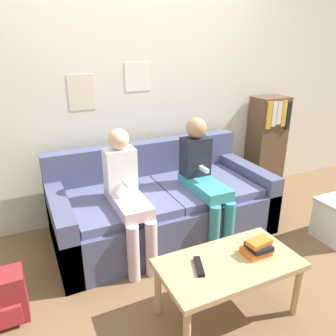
{
  "coord_description": "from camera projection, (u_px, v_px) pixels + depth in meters",
  "views": [
    {
      "loc": [
        -1.07,
        -1.84,
        1.65
      ],
      "look_at": [
        0.0,
        0.44,
        0.67
      ],
      "focal_mm": 35.0,
      "sensor_mm": 36.0,
      "label": 1
    }
  ],
  "objects": [
    {
      "name": "ground_plane",
      "position": [
        192.0,
        266.0,
        2.57
      ],
      "size": [
        10.0,
        10.0,
        0.0
      ],
      "primitive_type": "plane",
      "color": "brown"
    },
    {
      "name": "wall_back",
      "position": [
        137.0,
        81.0,
        3.05
      ],
      "size": [
        8.0,
        0.06,
        2.6
      ],
      "color": "silver",
      "rests_on": "ground_plane"
    },
    {
      "name": "couch",
      "position": [
        162.0,
        206.0,
        2.96
      ],
      "size": [
        1.9,
        0.91,
        0.77
      ],
      "color": "#4C5175",
      "rests_on": "ground_plane"
    },
    {
      "name": "coffee_table",
      "position": [
        229.0,
        268.0,
        2.01
      ],
      "size": [
        0.87,
        0.47,
        0.4
      ],
      "color": "tan",
      "rests_on": "ground_plane"
    },
    {
      "name": "person_left",
      "position": [
        127.0,
        192.0,
        2.51
      ],
      "size": [
        0.24,
        0.61,
        1.03
      ],
      "color": "silver",
      "rests_on": "ground_plane"
    },
    {
      "name": "person_right",
      "position": [
        203.0,
        175.0,
        2.78
      ],
      "size": [
        0.24,
        0.61,
        1.05
      ],
      "color": "teal",
      "rests_on": "ground_plane"
    },
    {
      "name": "tv_remote",
      "position": [
        199.0,
        266.0,
        1.93
      ],
      "size": [
        0.1,
        0.17,
        0.02
      ],
      "rotation": [
        0.0,
        0.0,
        -0.35
      ],
      "color": "black",
      "rests_on": "coffee_table"
    },
    {
      "name": "book_stack",
      "position": [
        258.0,
        247.0,
        2.05
      ],
      "size": [
        0.18,
        0.14,
        0.1
      ],
      "color": "orange",
      "rests_on": "coffee_table"
    },
    {
      "name": "bookshelf",
      "position": [
        266.0,
        144.0,
        3.76
      ],
      "size": [
        0.38,
        0.28,
        1.08
      ],
      "color": "brown",
      "rests_on": "ground_plane"
    },
    {
      "name": "backpack",
      "position": [
        5.0,
        298.0,
        2.03
      ],
      "size": [
        0.25,
        0.22,
        0.33
      ],
      "color": "maroon",
      "rests_on": "ground_plane"
    }
  ]
}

